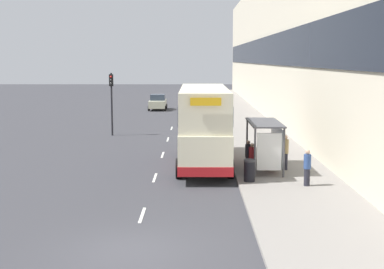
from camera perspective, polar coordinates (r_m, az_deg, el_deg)
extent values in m
plane|color=#38383D|center=(16.88, -6.63, -12.26)|extent=(220.00, 220.00, 0.00)
cube|color=gray|center=(54.70, 5.06, 1.95)|extent=(5.00, 93.00, 0.14)
cube|color=beige|center=(54.89, 9.38, 9.60)|extent=(3.00, 93.00, 14.86)
cube|color=black|center=(54.66, 7.74, 8.86)|extent=(0.12, 89.28, 2.68)
cube|color=silver|center=(20.48, -5.33, -8.55)|extent=(0.12, 2.00, 0.01)
cube|color=silver|center=(26.65, -3.98, -4.62)|extent=(0.12, 2.00, 0.01)
cube|color=silver|center=(32.91, -3.15, -2.18)|extent=(0.12, 2.00, 0.01)
cube|color=silver|center=(39.21, -2.59, -0.52)|extent=(0.12, 2.00, 0.01)
cube|color=silver|center=(45.54, -2.18, 0.68)|extent=(0.12, 2.00, 0.01)
cube|color=#4C4C51|center=(27.91, 7.75, 1.26)|extent=(1.60, 4.20, 0.08)
cylinder|color=#4C4C51|center=(26.04, 6.73, -1.96)|extent=(0.10, 0.10, 2.40)
cylinder|color=#4C4C51|center=(29.97, 5.89, -0.64)|extent=(0.10, 0.10, 2.40)
cylinder|color=#4C4C51|center=(26.24, 9.77, -1.95)|extent=(0.10, 0.10, 2.40)
cylinder|color=#4C4C51|center=(30.14, 8.54, -0.64)|extent=(0.10, 0.10, 2.40)
cube|color=#99A8B2|center=(28.16, 9.06, -1.01)|extent=(0.04, 3.68, 1.92)
cube|color=white|center=(26.18, 8.24, -1.83)|extent=(1.19, 0.10, 1.82)
cube|color=maroon|center=(28.25, 8.17, -2.75)|extent=(0.36, 2.80, 0.08)
cube|color=beige|center=(29.32, 1.26, -0.62)|extent=(2.55, 10.14, 1.85)
cube|color=beige|center=(29.10, 1.28, 3.08)|extent=(2.50, 9.83, 1.95)
cube|color=#B2191E|center=(29.43, 1.26, -1.97)|extent=(2.58, 10.19, 0.45)
cube|color=#2D3847|center=(29.27, 1.27, 0.10)|extent=(2.58, 9.53, 0.81)
cube|color=#2D3847|center=(29.10, 1.27, 2.89)|extent=(2.55, 9.53, 0.94)
cube|color=yellow|center=(24.01, 1.48, 3.52)|extent=(1.40, 0.08, 0.36)
cylinder|color=black|center=(32.88, -1.06, -1.31)|extent=(0.30, 1.00, 1.00)
cylinder|color=black|center=(32.91, 3.38, -1.31)|extent=(0.30, 1.00, 1.00)
cylinder|color=black|center=(26.40, -1.41, -3.63)|extent=(0.30, 1.00, 1.00)
cylinder|color=black|center=(26.44, 4.14, -3.63)|extent=(0.30, 1.00, 1.00)
cube|color=#B7B799|center=(62.24, -3.67, 3.30)|extent=(1.85, 4.26, 0.82)
cube|color=#2D3847|center=(62.39, -3.66, 3.99)|extent=(1.63, 2.05, 0.67)
cylinder|color=black|center=(60.90, -2.88, 2.81)|extent=(0.20, 0.60, 0.60)
cylinder|color=black|center=(61.03, -4.62, 2.81)|extent=(0.20, 0.60, 0.60)
cylinder|color=black|center=(63.53, -2.75, 3.03)|extent=(0.20, 0.60, 0.60)
cylinder|color=black|center=(63.66, -4.42, 3.02)|extent=(0.20, 0.60, 0.60)
cylinder|color=#23232D|center=(28.18, 9.87, -2.85)|extent=(0.30, 0.30, 0.87)
cylinder|color=#997F51|center=(28.04, 9.91, -1.25)|extent=(0.36, 0.36, 0.72)
sphere|color=tan|center=(27.97, 9.93, -0.28)|extent=(0.24, 0.24, 0.24)
cylinder|color=#23232D|center=(27.65, 5.99, -3.11)|extent=(0.26, 0.26, 0.75)
cylinder|color=#26262D|center=(27.52, 6.01, -1.70)|extent=(0.31, 0.31, 0.63)
sphere|color=tan|center=(27.45, 6.02, -0.85)|extent=(0.20, 0.20, 0.20)
cylinder|color=#23232D|center=(26.82, 6.39, -3.46)|extent=(0.26, 0.26, 0.75)
cylinder|color=maroon|center=(26.69, 6.42, -2.02)|extent=(0.31, 0.31, 0.62)
sphere|color=tan|center=(26.63, 6.43, -1.14)|extent=(0.20, 0.20, 0.20)
cylinder|color=#23232D|center=(24.84, 12.16, -4.47)|extent=(0.27, 0.27, 0.79)
cylinder|color=navy|center=(24.69, 12.21, -2.83)|extent=(0.33, 0.33, 0.66)
sphere|color=tan|center=(24.62, 12.24, -1.84)|extent=(0.21, 0.21, 0.21)
cylinder|color=black|center=(25.27, 6.14, -3.94)|extent=(0.52, 0.52, 0.95)
cylinder|color=#2D2D33|center=(25.16, 6.16, -2.77)|extent=(0.55, 0.55, 0.10)
cylinder|color=black|center=(41.47, -8.56, 3.19)|extent=(0.14, 0.14, 4.80)
cube|color=black|center=(41.31, -8.62, 5.75)|extent=(0.30, 0.24, 0.90)
sphere|color=red|center=(41.18, -8.65, 6.11)|extent=(0.16, 0.16, 0.16)
sphere|color=#2D2D2D|center=(41.19, -8.65, 5.74)|extent=(0.16, 0.16, 0.16)
sphere|color=#2D2D2D|center=(41.20, -8.64, 5.36)|extent=(0.16, 0.16, 0.16)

